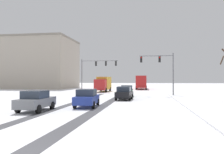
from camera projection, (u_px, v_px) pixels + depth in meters
The scene contains 12 objects.
wheel_track_left_lane at pixel (70, 104), 23.43m from camera, with size 0.84×34.46×0.01m, color #4C4C51.
wheel_track_right_lane at pixel (105, 105), 22.91m from camera, with size 0.99×34.46×0.01m, color #4C4C51.
sidewalk_kerb_right at pixel (210, 108), 19.97m from camera, with size 4.00×34.46×0.12m, color white.
traffic_signal_near_right at pixel (161, 66), 35.49m from camera, with size 5.15×0.45×6.50m.
traffic_signal_far_left at pixel (96, 67), 45.22m from camera, with size 7.17×0.39×6.50m.
car_dark_green_lead at pixel (127, 91), 34.35m from camera, with size 1.97×4.17×1.62m.
car_black_second at pixel (124, 93), 28.67m from camera, with size 1.96×4.16×1.62m.
car_blue_third at pixel (87, 98), 21.23m from camera, with size 2.01×4.19×1.62m.
car_grey_fourth at pixel (36, 101), 18.51m from camera, with size 1.84×4.10×1.62m.
bus_oncoming at pixel (141, 81), 59.79m from camera, with size 2.75×11.02×3.38m.
box_truck_delivery at pixel (103, 84), 47.79m from camera, with size 2.40×7.44×3.02m.
office_building_far_left_block at pixel (21, 64), 67.00m from camera, with size 30.04×16.66×13.90m.
Camera 1 is at (4.29, -6.92, 2.51)m, focal length 37.48 mm.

